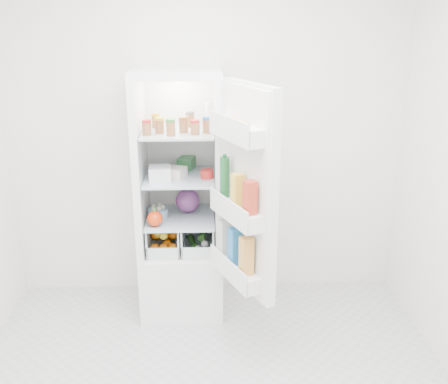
{
  "coord_description": "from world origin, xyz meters",
  "views": [
    {
      "loc": [
        -0.02,
        -2.22,
        2.11
      ],
      "look_at": [
        0.11,
        0.95,
        1.01
      ],
      "focal_mm": 40.0,
      "sensor_mm": 36.0,
      "label": 1
    }
  ],
  "objects_px": {
    "red_cabbage": "(188,201)",
    "fridge_door": "(244,196)",
    "mushroom_bowl": "(158,213)",
    "refrigerator": "(181,224)"
  },
  "relations": [
    {
      "from": "red_cabbage",
      "to": "mushroom_bowl",
      "type": "relative_size",
      "value": 1.22
    },
    {
      "from": "refrigerator",
      "to": "fridge_door",
      "type": "xyz_separation_m",
      "value": [
        0.42,
        -0.61,
        0.43
      ]
    },
    {
      "from": "red_cabbage",
      "to": "fridge_door",
      "type": "height_order",
      "value": "fridge_door"
    },
    {
      "from": "red_cabbage",
      "to": "fridge_door",
      "type": "relative_size",
      "value": 0.14
    },
    {
      "from": "mushroom_bowl",
      "to": "fridge_door",
      "type": "distance_m",
      "value": 0.85
    },
    {
      "from": "mushroom_bowl",
      "to": "red_cabbage",
      "type": "bearing_deg",
      "value": 25.8
    },
    {
      "from": "mushroom_bowl",
      "to": "refrigerator",
      "type": "bearing_deg",
      "value": 24.21
    },
    {
      "from": "red_cabbage",
      "to": "fridge_door",
      "type": "xyz_separation_m",
      "value": [
        0.37,
        -0.64,
        0.26
      ]
    },
    {
      "from": "refrigerator",
      "to": "fridge_door",
      "type": "height_order",
      "value": "refrigerator"
    },
    {
      "from": "refrigerator",
      "to": "mushroom_bowl",
      "type": "xyz_separation_m",
      "value": [
        -0.17,
        -0.07,
        0.12
      ]
    }
  ]
}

